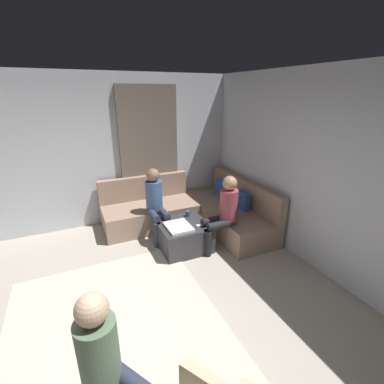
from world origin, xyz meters
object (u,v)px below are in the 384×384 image
at_px(person_on_armchair, 109,365).
at_px(person_on_couch_side, 156,202).
at_px(coffee_mug, 188,214).
at_px(person_on_couch_back, 223,211).
at_px(sectional_couch, 194,211).
at_px(ottoman, 183,235).
at_px(game_remote, 201,225).

bearing_deg(person_on_armchair, person_on_couch_side, -145.64).
distance_m(coffee_mug, person_on_couch_back, 0.65).
distance_m(sectional_couch, ottoman, 0.81).
relative_size(coffee_mug, game_remote, 0.63).
height_order(person_on_couch_side, person_on_armchair, person_on_couch_side).
xyz_separation_m(ottoman, person_on_couch_back, (0.29, 0.54, 0.45)).
height_order(person_on_couch_back, person_on_armchair, person_on_couch_back).
height_order(ottoman, person_on_couch_side, person_on_couch_side).
xyz_separation_m(ottoman, person_on_couch_side, (-0.50, -0.28, 0.45)).
bearing_deg(ottoman, person_on_couch_back, 62.31).
bearing_deg(coffee_mug, ottoman, -39.29).
height_order(ottoman, person_on_armchair, person_on_armchair).
relative_size(sectional_couch, person_on_couch_back, 2.12).
height_order(sectional_couch, person_on_couch_back, person_on_couch_back).
relative_size(sectional_couch, person_on_armchair, 2.16).
xyz_separation_m(coffee_mug, game_remote, (0.40, 0.04, -0.04)).
distance_m(ottoman, person_on_couch_side, 0.72).
bearing_deg(person_on_armchair, game_remote, -162.19).
relative_size(ottoman, coffee_mug, 8.00).
xyz_separation_m(game_remote, person_on_couch_side, (-0.68, -0.50, 0.23)).
bearing_deg(person_on_armchair, person_on_couch_back, -168.89).
height_order(sectional_couch, ottoman, sectional_couch).
xyz_separation_m(person_on_couch_back, person_on_armchair, (1.84, -1.98, -0.01)).
relative_size(person_on_couch_back, person_on_armchair, 1.02).
xyz_separation_m(person_on_couch_back, person_on_couch_side, (-0.78, -0.82, 0.00)).
distance_m(sectional_couch, coffee_mug, 0.56).
height_order(coffee_mug, person_on_couch_back, person_on_couch_back).
bearing_deg(person_on_couch_back, person_on_armchair, 132.94).
distance_m(ottoman, person_on_couch_back, 0.76).
relative_size(coffee_mug, person_on_couch_side, 0.08).
bearing_deg(sectional_couch, coffee_mug, -36.07).
height_order(sectional_couch, person_on_armchair, person_on_armchair).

